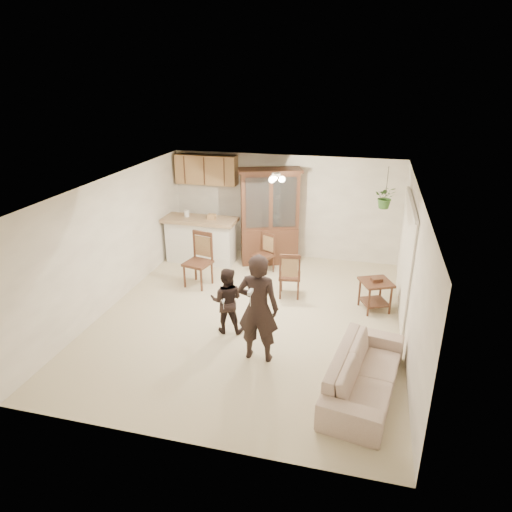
% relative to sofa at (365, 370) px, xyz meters
% --- Properties ---
extents(floor, '(6.50, 6.50, 0.00)m').
position_rel_sofa_xyz_m(floor, '(-2.13, 1.70, -0.37)').
color(floor, beige).
rests_on(floor, ground).
extents(ceiling, '(5.50, 6.50, 0.02)m').
position_rel_sofa_xyz_m(ceiling, '(-2.13, 1.70, 2.13)').
color(ceiling, silver).
rests_on(ceiling, wall_back).
extents(wall_back, '(5.50, 0.02, 2.50)m').
position_rel_sofa_xyz_m(wall_back, '(-2.13, 4.95, 0.88)').
color(wall_back, white).
rests_on(wall_back, ground).
extents(wall_front, '(5.50, 0.02, 2.50)m').
position_rel_sofa_xyz_m(wall_front, '(-2.13, -1.55, 0.88)').
color(wall_front, white).
rests_on(wall_front, ground).
extents(wall_left, '(0.02, 6.50, 2.50)m').
position_rel_sofa_xyz_m(wall_left, '(-4.88, 1.70, 0.88)').
color(wall_left, white).
rests_on(wall_left, ground).
extents(wall_right, '(0.02, 6.50, 2.50)m').
position_rel_sofa_xyz_m(wall_right, '(0.62, 1.70, 0.88)').
color(wall_right, white).
rests_on(wall_right, ground).
extents(breakfast_bar, '(1.60, 0.55, 1.00)m').
position_rel_sofa_xyz_m(breakfast_bar, '(-3.98, 4.05, 0.13)').
color(breakfast_bar, silver).
rests_on(breakfast_bar, floor).
extents(bar_top, '(1.75, 0.70, 0.08)m').
position_rel_sofa_xyz_m(bar_top, '(-3.98, 4.05, 0.68)').
color(bar_top, tan).
rests_on(bar_top, breakfast_bar).
extents(upper_cabinets, '(1.50, 0.34, 0.70)m').
position_rel_sofa_xyz_m(upper_cabinets, '(-4.03, 4.77, 1.73)').
color(upper_cabinets, '#9C7044').
rests_on(upper_cabinets, wall_back).
extents(vertical_blinds, '(0.06, 2.30, 2.10)m').
position_rel_sofa_xyz_m(vertical_blinds, '(0.58, 2.60, 0.73)').
color(vertical_blinds, silver).
rests_on(vertical_blinds, wall_right).
extents(ceiling_fixture, '(0.36, 0.36, 0.20)m').
position_rel_sofa_xyz_m(ceiling_fixture, '(-1.93, 2.90, 2.03)').
color(ceiling_fixture, beige).
rests_on(ceiling_fixture, ceiling).
extents(hanging_plant, '(0.43, 0.37, 0.48)m').
position_rel_sofa_xyz_m(hanging_plant, '(0.17, 4.10, 1.48)').
color(hanging_plant, '#285923').
rests_on(hanging_plant, ceiling).
extents(plant_cord, '(0.01, 0.01, 0.65)m').
position_rel_sofa_xyz_m(plant_cord, '(0.17, 4.10, 1.81)').
color(plant_cord, black).
rests_on(plant_cord, ceiling).
extents(sofa, '(1.03, 1.97, 0.73)m').
position_rel_sofa_xyz_m(sofa, '(0.00, 0.00, 0.00)').
color(sofa, beige).
rests_on(sofa, floor).
extents(adult, '(0.67, 0.45, 1.80)m').
position_rel_sofa_xyz_m(adult, '(-1.67, 0.45, 0.53)').
color(adult, black).
rests_on(adult, floor).
extents(child, '(0.72, 0.59, 1.35)m').
position_rel_sofa_xyz_m(child, '(-2.40, 1.11, 0.31)').
color(child, black).
rests_on(child, floor).
extents(china_hutch, '(1.54, 0.99, 2.26)m').
position_rel_sofa_xyz_m(china_hutch, '(-2.38, 4.42, 0.75)').
color(china_hutch, '#391C14').
rests_on(china_hutch, floor).
extents(side_table, '(0.73, 0.73, 0.67)m').
position_rel_sofa_xyz_m(side_table, '(0.12, 2.56, -0.05)').
color(side_table, '#391C14').
rests_on(side_table, floor).
extents(chair_bar, '(0.61, 0.61, 1.16)m').
position_rel_sofa_xyz_m(chair_bar, '(-3.56, 2.75, -0.04)').
color(chair_bar, '#391C14').
rests_on(chair_bar, floor).
extents(chair_hutch_left, '(0.55, 0.55, 0.92)m').
position_rel_sofa_xyz_m(chair_hutch_left, '(-2.37, 3.76, -0.11)').
color(chair_hutch_left, '#391C14').
rests_on(chair_hutch_left, floor).
extents(chair_hutch_right, '(0.49, 0.49, 0.98)m').
position_rel_sofa_xyz_m(chair_hutch_right, '(-1.58, 2.75, -0.09)').
color(chair_hutch_right, '#391C14').
rests_on(chair_hutch_right, floor).
extents(controller_adult, '(0.05, 0.16, 0.05)m').
position_rel_sofa_xyz_m(controller_adult, '(-1.68, 0.03, 1.01)').
color(controller_adult, white).
rests_on(controller_adult, adult).
extents(controller_child, '(0.05, 0.11, 0.03)m').
position_rel_sofa_xyz_m(controller_child, '(-2.36, 0.84, 0.37)').
color(controller_child, white).
rests_on(controller_child, child).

